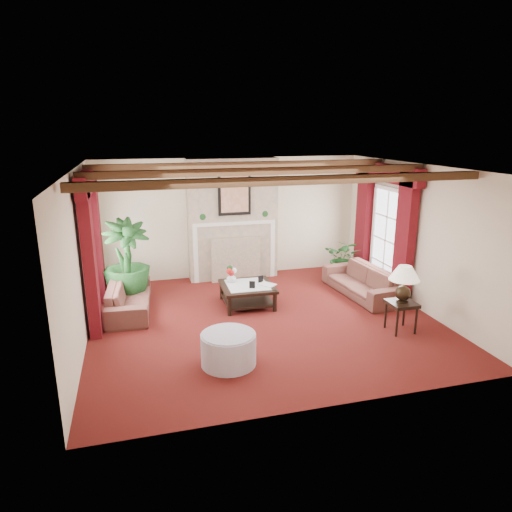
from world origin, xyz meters
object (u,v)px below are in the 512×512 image
object	(u,v)px
coffee_table	(247,295)
side_table	(401,316)
ottoman	(228,349)
potted_palm	(128,278)
sofa_right	(362,277)
sofa_left	(129,292)

from	to	relation	value
coffee_table	side_table	world-z (taller)	side_table
coffee_table	ottoman	bearing A→B (deg)	-109.26
potted_palm	ottoman	bearing A→B (deg)	-65.47
sofa_right	coffee_table	bearing A→B (deg)	-96.51
sofa_left	potted_palm	size ratio (longest dim) A/B	1.04
potted_palm	sofa_right	bearing A→B (deg)	-11.65
coffee_table	ottoman	world-z (taller)	ottoman
ottoman	coffee_table	bearing A→B (deg)	69.17
sofa_right	ottoman	size ratio (longest dim) A/B	2.52
sofa_left	potted_palm	xyz separation A→B (m)	(-0.01, 0.60, 0.09)
sofa_right	side_table	size ratio (longest dim) A/B	3.88
sofa_right	potted_palm	distance (m)	4.73
sofa_left	ottoman	distance (m)	2.83
potted_palm	side_table	world-z (taller)	potted_palm
sofa_left	sofa_right	xyz separation A→B (m)	(4.62, -0.35, 0.02)
sofa_right	ottoman	world-z (taller)	sofa_right
sofa_left	ottoman	world-z (taller)	sofa_left
side_table	sofa_left	bearing A→B (deg)	154.54
potted_palm	side_table	bearing A→B (deg)	-31.39
potted_palm	coffee_table	distance (m)	2.41
potted_palm	coffee_table	bearing A→B (deg)	-21.87
sofa_right	sofa_left	bearing A→B (deg)	-99.40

